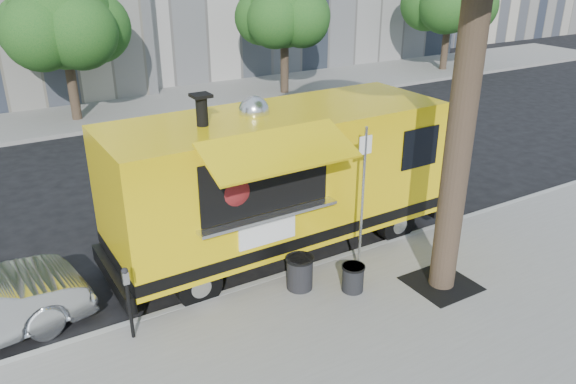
# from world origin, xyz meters

# --- Properties ---
(ground) EXTENTS (120.00, 120.00, 0.00)m
(ground) POSITION_xyz_m (0.00, 0.00, 0.00)
(ground) COLOR black
(ground) RESTS_ON ground
(sidewalk) EXTENTS (60.00, 6.00, 0.15)m
(sidewalk) POSITION_xyz_m (0.00, -4.00, 0.07)
(sidewalk) COLOR gray
(sidewalk) RESTS_ON ground
(curb) EXTENTS (60.00, 0.14, 0.16)m
(curb) POSITION_xyz_m (0.00, -0.93, 0.07)
(curb) COLOR #999993
(curb) RESTS_ON ground
(far_sidewalk) EXTENTS (60.00, 5.00, 0.15)m
(far_sidewalk) POSITION_xyz_m (0.00, 13.50, 0.07)
(far_sidewalk) COLOR gray
(far_sidewalk) RESTS_ON ground
(tree_well) EXTENTS (1.20, 1.20, 0.02)m
(tree_well) POSITION_xyz_m (2.60, -2.80, 0.15)
(tree_well) COLOR black
(tree_well) RESTS_ON sidewalk
(far_tree_b) EXTENTS (3.60, 3.60, 5.50)m
(far_tree_b) POSITION_xyz_m (-1.00, 12.70, 3.83)
(far_tree_b) COLOR #33261C
(far_tree_b) RESTS_ON far_sidewalk
(far_tree_c) EXTENTS (3.24, 3.24, 5.21)m
(far_tree_c) POSITION_xyz_m (8.00, 12.40, 3.72)
(far_tree_c) COLOR #33261C
(far_tree_c) RESTS_ON far_sidewalk
(sign_post) EXTENTS (0.28, 0.06, 3.00)m
(sign_post) POSITION_xyz_m (1.55, -1.55, 1.85)
(sign_post) COLOR silver
(sign_post) RESTS_ON sidewalk
(parking_meter) EXTENTS (0.11, 0.11, 1.33)m
(parking_meter) POSITION_xyz_m (-3.00, -1.35, 0.98)
(parking_meter) COLOR black
(parking_meter) RESTS_ON sidewalk
(food_truck) EXTENTS (7.46, 3.52, 3.68)m
(food_truck) POSITION_xyz_m (0.68, 0.17, 1.73)
(food_truck) COLOR yellow
(food_truck) RESTS_ON ground
(trash_bin_left) EXTENTS (0.44, 0.44, 0.53)m
(trash_bin_left) POSITION_xyz_m (0.99, -2.09, 0.44)
(trash_bin_left) COLOR black
(trash_bin_left) RESTS_ON sidewalk
(trash_bin_right) EXTENTS (0.54, 0.54, 0.65)m
(trash_bin_right) POSITION_xyz_m (0.18, -1.50, 0.50)
(trash_bin_right) COLOR black
(trash_bin_right) RESTS_ON sidewalk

